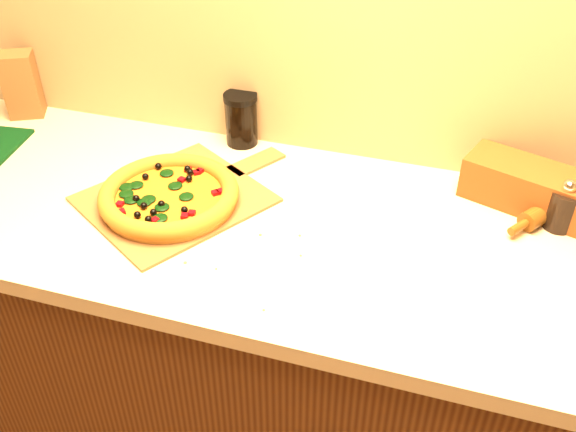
% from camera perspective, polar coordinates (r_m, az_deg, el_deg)
% --- Properties ---
extents(cabinet, '(2.80, 0.65, 0.86)m').
position_cam_1_polar(cabinet, '(1.72, 2.31, -13.62)').
color(cabinet, '#411F0E').
rests_on(cabinet, ground).
extents(countertop, '(2.84, 0.68, 0.04)m').
position_cam_1_polar(countertop, '(1.40, 2.76, -1.84)').
color(countertop, '#C4B499').
rests_on(countertop, cabinet).
extents(pizza_peel, '(0.48, 0.53, 0.01)m').
position_cam_1_polar(pizza_peel, '(1.50, -9.60, 1.69)').
color(pizza_peel, brown).
rests_on(pizza_peel, countertop).
extents(pizza, '(0.32, 0.32, 0.04)m').
position_cam_1_polar(pizza, '(1.47, -10.51, 1.81)').
color(pizza, '#B8872E').
rests_on(pizza, pizza_peel).
extents(pepper_grinder, '(0.06, 0.06, 0.12)m').
position_cam_1_polar(pepper_grinder, '(1.49, 23.22, 0.64)').
color(pepper_grinder, black).
rests_on(pepper_grinder, countertop).
extents(rolling_pin, '(0.20, 0.28, 0.04)m').
position_cam_1_polar(rolling_pin, '(1.55, 22.72, 0.96)').
color(rolling_pin, '#5E3610').
rests_on(rolling_pin, countertop).
extents(bread_bag, '(0.38, 0.23, 0.10)m').
position_cam_1_polar(bread_bag, '(1.53, 21.92, 1.97)').
color(bread_bag, brown).
rests_on(bread_bag, countertop).
extents(paper_bag, '(0.11, 0.11, 0.18)m').
position_cam_1_polar(paper_bag, '(1.94, -22.63, 10.73)').
color(paper_bag, brown).
rests_on(paper_bag, countertop).
extents(dark_jar, '(0.09, 0.09, 0.14)m').
position_cam_1_polar(dark_jar, '(1.67, -4.18, 8.61)').
color(dark_jar, black).
rests_on(dark_jar, countertop).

